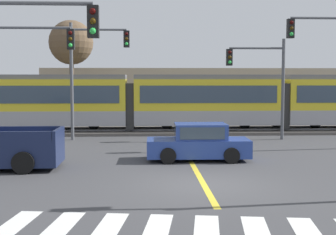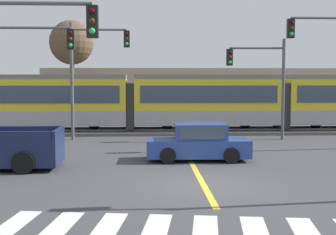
# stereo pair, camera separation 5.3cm
# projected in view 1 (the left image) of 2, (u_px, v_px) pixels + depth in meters

# --- Properties ---
(ground_plane) EXTENTS (200.00, 200.00, 0.00)m
(ground_plane) POSITION_uv_depth(u_px,v_px,m) (204.00, 185.00, 14.81)
(ground_plane) COLOR #3D3D3F
(track_bed) EXTENTS (120.00, 4.00, 0.18)m
(track_bed) POSITION_uv_depth(u_px,v_px,m) (174.00, 131.00, 29.42)
(track_bed) COLOR #56514C
(track_bed) RESTS_ON ground
(rail_near) EXTENTS (120.00, 0.08, 0.10)m
(rail_near) POSITION_uv_depth(u_px,v_px,m) (175.00, 130.00, 28.69)
(rail_near) COLOR #939399
(rail_near) RESTS_ON track_bed
(rail_far) EXTENTS (120.00, 0.08, 0.10)m
(rail_far) POSITION_uv_depth(u_px,v_px,m) (174.00, 127.00, 30.12)
(rail_far) COLOR #939399
(rail_far) RESTS_ON track_bed
(light_rail_tram) EXTENTS (28.00, 2.64, 3.43)m
(light_rail_tram) POSITION_uv_depth(u_px,v_px,m) (206.00, 100.00, 29.35)
(light_rail_tram) COLOR #9E9EA3
(light_rail_tram) RESTS_ON track_bed
(crosswalk_stripe_0) EXTENTS (0.93, 2.85, 0.01)m
(crosswalk_stripe_0) POSITION_uv_depth(u_px,v_px,m) (9.00, 229.00, 10.43)
(crosswalk_stripe_0) COLOR silver
(crosswalk_stripe_0) RESTS_ON ground
(crosswalk_stripe_1) EXTENTS (0.93, 2.85, 0.01)m
(crosswalk_stripe_1) POSITION_uv_depth(u_px,v_px,m) (57.00, 230.00, 10.34)
(crosswalk_stripe_1) COLOR silver
(crosswalk_stripe_1) RESTS_ON ground
(crosswalk_stripe_2) EXTENTS (0.93, 2.85, 0.01)m
(crosswalk_stripe_2) POSITION_uv_depth(u_px,v_px,m) (106.00, 232.00, 10.24)
(crosswalk_stripe_2) COLOR silver
(crosswalk_stripe_2) RESTS_ON ground
(crosswalk_stripe_3) EXTENTS (0.93, 2.85, 0.01)m
(crosswalk_stripe_3) POSITION_uv_depth(u_px,v_px,m) (156.00, 233.00, 10.15)
(crosswalk_stripe_3) COLOR silver
(crosswalk_stripe_3) RESTS_ON ground
(crosswalk_stripe_4) EXTENTS (0.93, 2.85, 0.01)m
(crosswalk_stripe_4) POSITION_uv_depth(u_px,v_px,m) (207.00, 234.00, 10.06)
(crosswalk_stripe_4) COLOR silver
(crosswalk_stripe_4) RESTS_ON ground
(lane_centre_line) EXTENTS (0.20, 15.50, 0.01)m
(lane_centre_line) POSITION_uv_depth(u_px,v_px,m) (189.00, 158.00, 19.72)
(lane_centre_line) COLOR gold
(lane_centre_line) RESTS_ON ground
(sedan_crossing) EXTENTS (4.23, 1.98, 1.52)m
(sedan_crossing) POSITION_uv_depth(u_px,v_px,m) (198.00, 143.00, 19.29)
(sedan_crossing) COLOR #284293
(sedan_crossing) RESTS_ON ground
(traffic_light_far_left) EXTENTS (3.25, 0.38, 6.38)m
(traffic_light_far_left) POSITION_uv_depth(u_px,v_px,m) (90.00, 63.00, 25.43)
(traffic_light_far_left) COLOR #515459
(traffic_light_far_left) RESTS_ON ground
(traffic_light_near_left) EXTENTS (3.75, 0.38, 6.00)m
(traffic_light_near_left) POSITION_uv_depth(u_px,v_px,m) (13.00, 58.00, 13.08)
(traffic_light_near_left) COLOR #515459
(traffic_light_near_left) RESTS_ON ground
(traffic_light_mid_left) EXTENTS (4.25, 0.38, 6.16)m
(traffic_light_mid_left) POSITION_uv_depth(u_px,v_px,m) (13.00, 63.00, 20.68)
(traffic_light_mid_left) COLOR #515459
(traffic_light_mid_left) RESTS_ON ground
(traffic_light_far_right) EXTENTS (3.25, 0.38, 5.54)m
(traffic_light_far_right) POSITION_uv_depth(u_px,v_px,m) (263.00, 74.00, 25.62)
(traffic_light_far_right) COLOR #515459
(traffic_light_far_right) RESTS_ON ground
(bare_tree_west) EXTENTS (3.19, 3.19, 7.57)m
(bare_tree_west) POSITION_uv_depth(u_px,v_px,m) (71.00, 43.00, 33.66)
(bare_tree_west) COLOR brown
(bare_tree_west) RESTS_ON ground
(building_backdrop_far) EXTENTS (24.78, 6.00, 4.24)m
(building_backdrop_far) POSITION_uv_depth(u_px,v_px,m) (190.00, 93.00, 41.01)
(building_backdrop_far) COLOR tan
(building_backdrop_far) RESTS_ON ground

